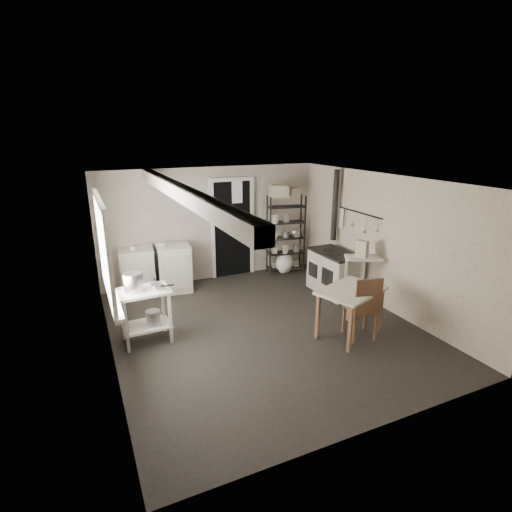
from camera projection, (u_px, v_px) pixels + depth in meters
name	position (u px, v px, depth m)	size (l,w,h in m)	color
floor	(264.00, 328.00, 6.30)	(5.00, 5.00, 0.00)	black
ceiling	(265.00, 180.00, 5.61)	(5.00, 5.00, 0.00)	beige
wall_back	(211.00, 224.00, 8.12)	(4.50, 0.02, 2.30)	#B4A89A
wall_front	(378.00, 331.00, 3.78)	(4.50, 0.02, 2.30)	#B4A89A
wall_left	(105.00, 281.00, 5.06)	(0.02, 5.00, 2.30)	#B4A89A
wall_right	(382.00, 242.00, 6.84)	(0.02, 5.00, 2.30)	#B4A89A
window	(103.00, 250.00, 5.14)	(0.12, 1.76, 1.28)	silver
doorway	(233.00, 230.00, 8.32)	(0.96, 0.10, 2.08)	silver
ceiling_beam	(181.00, 193.00, 5.16)	(0.18, 5.00, 0.18)	silver
wallpaper_panel	(382.00, 242.00, 6.84)	(0.01, 5.00, 2.30)	beige
utensil_rail	(359.00, 213.00, 7.22)	(0.06, 1.20, 0.44)	#B8B7BA
prep_table	(146.00, 316.00, 5.77)	(0.71, 0.51, 0.81)	silver
stockpot	(133.00, 283.00, 5.57)	(0.26, 0.26, 0.28)	#B8B7BA
saucepan	(157.00, 287.00, 5.65)	(0.18, 0.18, 0.10)	#B8B7BA
bucket	(153.00, 318.00, 5.76)	(0.20, 0.20, 0.22)	#B8B7BA
base_cabinets	(156.00, 269.00, 7.57)	(1.36, 0.58, 0.89)	beige
mixing_bowl	(161.00, 244.00, 7.41)	(0.28, 0.28, 0.07)	silver
counter_cup	(132.00, 247.00, 7.17)	(0.12, 0.12, 0.09)	silver
shelf_rack	(286.00, 230.00, 8.50)	(0.80, 0.31, 1.68)	black
shelf_jar	(275.00, 212.00, 8.21)	(0.09, 0.09, 0.19)	silver
storage_box_a	(279.00, 180.00, 8.07)	(0.35, 0.31, 0.24)	beige
storage_box_b	(292.00, 180.00, 8.25)	(0.25, 0.23, 0.16)	beige
stove	(334.00, 271.00, 7.54)	(0.57, 1.03, 0.81)	beige
stovepipe	(335.00, 205.00, 7.71)	(0.10, 0.10, 1.34)	black
side_ledge	(361.00, 283.00, 6.94)	(0.60, 0.32, 0.92)	silver
oats_box	(362.00, 252.00, 6.74)	(0.12, 0.19, 0.29)	beige
work_table	(350.00, 312.00, 5.96)	(0.98, 0.69, 0.75)	beige
table_cup	(366.00, 287.00, 5.76)	(0.10, 0.10, 0.10)	silver
chair	(361.00, 307.00, 5.89)	(0.41, 0.43, 0.99)	brown
flour_sack	(284.00, 263.00, 8.63)	(0.39, 0.33, 0.47)	white
floor_crock	(350.00, 303.00, 7.01)	(0.13, 0.13, 0.16)	silver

